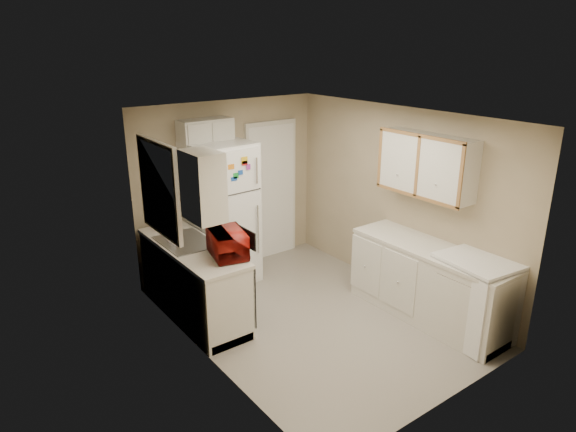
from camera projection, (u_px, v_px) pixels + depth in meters
floor at (313, 317)px, 6.17m from camera, size 3.80×3.80×0.00m
ceiling at (316, 116)px, 5.39m from camera, size 3.80×3.80×0.00m
wall_left at (203, 253)px, 4.99m from camera, size 3.80×3.80×0.00m
wall_right at (399, 201)px, 6.57m from camera, size 3.80×3.80×0.00m
wall_back at (229, 186)px, 7.22m from camera, size 2.80×2.80×0.00m
wall_front at (457, 285)px, 4.34m from camera, size 2.80×2.80×0.00m
left_counter at (194, 281)px, 6.09m from camera, size 0.60×1.80×0.90m
dishwasher at (241, 290)px, 5.79m from camera, size 0.03×0.58×0.72m
sink at (186, 245)px, 6.07m from camera, size 0.54×0.74×0.16m
microwave at (228, 243)px, 5.62m from camera, size 0.58×0.41×0.35m
soap_bottle at (165, 224)px, 6.35m from camera, size 0.11×0.11×0.18m
window_blinds at (160, 189)px, 5.68m from camera, size 0.10×0.98×1.08m
upper_cabinet_left at (203, 186)px, 5.05m from camera, size 0.30×0.45×0.70m
refrigerator at (221, 213)px, 6.84m from camera, size 0.84×0.82×1.93m
cabinet_over_fridge at (206, 134)px, 6.62m from camera, size 0.70×0.30×0.40m
interior_door at (271, 191)px, 7.64m from camera, size 0.86×0.06×2.08m
right_counter at (429, 283)px, 6.04m from camera, size 0.60×2.00×0.90m
stove at (474, 298)px, 5.62m from camera, size 0.73×0.86×0.96m
upper_cabinet_right at (427, 164)px, 5.91m from camera, size 0.30×1.20×0.70m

